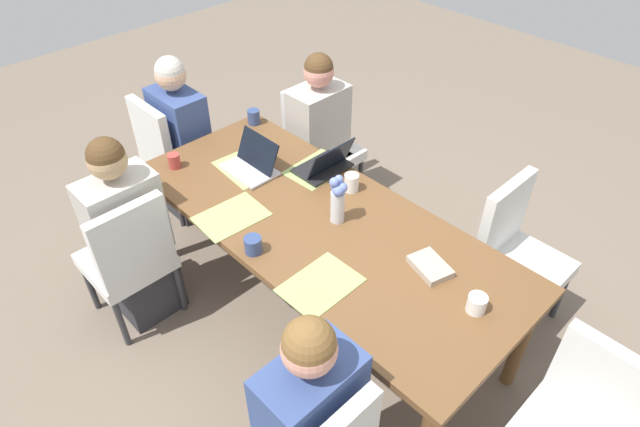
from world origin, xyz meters
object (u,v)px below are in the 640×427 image
at_px(person_near_left_far, 319,144).
at_px(coffee_mug_centre_left, 351,183).
at_px(laptop_head_right_left_near, 252,164).
at_px(coffee_mug_near_left, 477,304).
at_px(book_red_cover, 430,266).
at_px(person_head_right_left_near, 184,147).
at_px(coffee_mug_far_left, 253,245).
at_px(chair_head_right_left_near, 171,151).
at_px(flower_vase, 338,197).
at_px(coffee_mug_centre_right, 174,161).
at_px(chair_near_right_far, 516,249).
at_px(chair_far_left_mid, 129,256).
at_px(chair_near_left_far, 318,140).
at_px(dining_table, 320,231).
at_px(laptop_near_left_far, 325,165).
at_px(person_far_left_mid, 131,241).
at_px(coffee_mug_near_right, 254,117).

bearing_deg(person_near_left_far, coffee_mug_centre_left, 148.98).
bearing_deg(laptop_head_right_left_near, coffee_mug_centre_left, -152.63).
height_order(coffee_mug_near_left, book_red_cover, coffee_mug_near_left).
distance_m(person_head_right_left_near, coffee_mug_far_left, 1.44).
relative_size(chair_head_right_left_near, flower_vase, 3.17).
bearing_deg(coffee_mug_near_left, person_head_right_left_near, 1.07).
bearing_deg(coffee_mug_centre_right, chair_near_right_far, -147.50).
xyz_separation_m(coffee_mug_centre_left, coffee_mug_centre_right, (0.89, 0.60, -0.01)).
relative_size(flower_vase, coffee_mug_far_left, 3.22).
xyz_separation_m(chair_far_left_mid, chair_near_left_far, (0.15, -1.59, 0.00)).
relative_size(dining_table, coffee_mug_far_left, 25.82).
distance_m(chair_near_left_far, coffee_mug_near_left, 1.94).
height_order(dining_table, laptop_near_left_far, laptop_near_left_far).
height_order(chair_near_left_far, laptop_near_left_far, laptop_near_left_far).
height_order(person_head_right_left_near, chair_near_left_far, person_head_right_left_near).
xyz_separation_m(coffee_mug_near_left, book_red_cover, (0.29, -0.06, -0.02)).
relative_size(coffee_mug_near_left, coffee_mug_centre_right, 0.97).
relative_size(chair_far_left_mid, coffee_mug_near_left, 10.43).
relative_size(person_far_left_mid, coffee_mug_near_left, 13.84).
height_order(chair_far_left_mid, coffee_mug_centre_right, chair_far_left_mid).
distance_m(person_near_left_far, coffee_mug_near_right, 0.51).
bearing_deg(chair_head_right_left_near, dining_table, -178.20).
height_order(person_far_left_mid, coffee_mug_centre_right, person_far_left_mid).
relative_size(person_head_right_left_near, chair_far_left_mid, 1.33).
height_order(person_far_left_mid, coffee_mug_near_right, person_far_left_mid).
relative_size(chair_head_right_left_near, coffee_mug_near_left, 10.43).
bearing_deg(dining_table, chair_near_right_far, -132.73).
distance_m(dining_table, coffee_mug_far_left, 0.42).
bearing_deg(chair_far_left_mid, flower_vase, -132.30).
relative_size(person_far_left_mid, coffee_mug_centre_right, 13.46).
relative_size(flower_vase, coffee_mug_near_left, 3.29).
bearing_deg(coffee_mug_near_right, dining_table, 159.74).
bearing_deg(coffee_mug_centre_left, chair_head_right_left_near, 14.52).
height_order(laptop_near_left_far, laptop_head_right_left_near, laptop_near_left_far).
bearing_deg(flower_vase, chair_far_left_mid, 47.70).
bearing_deg(person_far_left_mid, coffee_mug_far_left, -156.17).
xyz_separation_m(person_head_right_left_near, laptop_head_right_left_near, (-0.79, -0.00, 0.25)).
bearing_deg(book_red_cover, chair_far_left_mid, 50.27).
bearing_deg(laptop_head_right_left_near, book_red_cover, -175.50).
bearing_deg(chair_near_left_far, chair_near_right_far, -179.90).
bearing_deg(coffee_mug_near_right, coffee_mug_far_left, 141.34).
distance_m(chair_near_left_far, book_red_cover, 1.65).
height_order(chair_near_right_far, coffee_mug_centre_left, chair_near_right_far).
bearing_deg(chair_head_right_left_near, coffee_mug_centre_right, 155.04).
distance_m(chair_far_left_mid, coffee_mug_near_right, 1.24).
bearing_deg(person_near_left_far, coffee_mug_centre_right, 80.22).
relative_size(chair_head_right_left_near, chair_near_right_far, 1.00).
bearing_deg(chair_head_right_left_near, flower_vase, -175.74).
bearing_deg(chair_near_left_far, chair_far_left_mid, 95.37).
height_order(coffee_mug_near_left, coffee_mug_near_right, coffee_mug_near_right).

